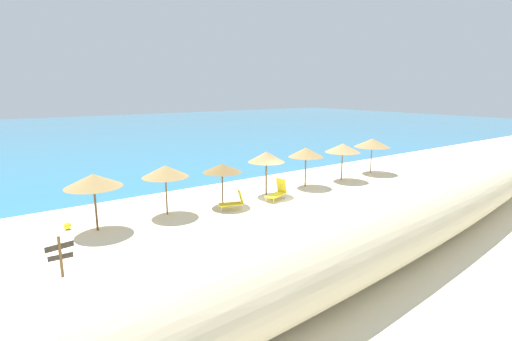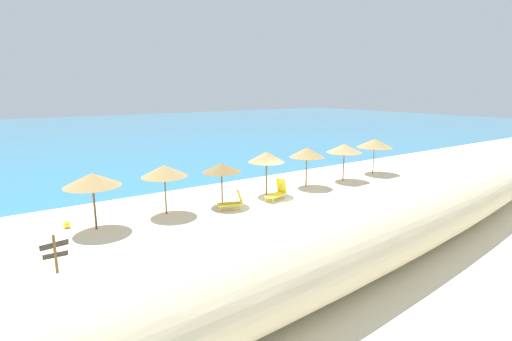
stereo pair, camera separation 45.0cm
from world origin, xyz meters
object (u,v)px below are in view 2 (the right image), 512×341
object	(u,v)px
beach_umbrella_0	(92,180)
beach_ball	(67,225)
beach_umbrella_2	(222,168)
wooden_signpost	(56,258)
beach_umbrella_1	(164,171)
beach_umbrella_6	(375,143)
beach_umbrella_4	(307,152)
lounge_chair_0	(233,202)
beach_umbrella_5	(344,148)
lounge_chair_1	(277,192)
beach_umbrella_3	(266,157)

from	to	relation	value
beach_umbrella_0	beach_ball	world-z (taller)	beach_umbrella_0
beach_umbrella_2	wooden_signpost	distance (m)	10.22
beach_umbrella_1	beach_umbrella_2	world-z (taller)	beach_umbrella_1
beach_umbrella_6	beach_ball	distance (m)	21.22
beach_umbrella_4	lounge_chair_0	bearing A→B (deg)	-167.36
beach_umbrella_5	wooden_signpost	distance (m)	19.40
beach_umbrella_4	lounge_chair_1	distance (m)	4.09
beach_umbrella_0	beach_umbrella_5	distance (m)	16.40
beach_ball	lounge_chair_1	bearing A→B (deg)	-9.76
beach_umbrella_6	beach_umbrella_1	bearing A→B (deg)	-178.96
lounge_chair_1	beach_umbrella_5	bearing A→B (deg)	-98.95
beach_umbrella_3	beach_ball	bearing A→B (deg)	176.64
beach_umbrella_6	wooden_signpost	distance (m)	22.98
beach_umbrella_3	wooden_signpost	size ratio (longest dim) A/B	1.42
beach_umbrella_5	wooden_signpost	bearing A→B (deg)	-164.18
beach_umbrella_5	beach_umbrella_4	bearing A→B (deg)	176.91
beach_umbrella_6	beach_ball	world-z (taller)	beach_umbrella_6
beach_umbrella_5	wooden_signpost	size ratio (longest dim) A/B	1.38
beach_umbrella_1	beach_umbrella_6	world-z (taller)	beach_umbrella_6
beach_umbrella_1	lounge_chair_1	size ratio (longest dim) A/B	1.62
beach_umbrella_3	lounge_chair_0	xyz separation A→B (m)	(-3.15, -1.32, -1.89)
beach_ball	lounge_chair_0	bearing A→B (deg)	-14.21
beach_umbrella_6	lounge_chair_0	size ratio (longest dim) A/B	1.85
beach_umbrella_0	beach_umbrella_1	bearing A→B (deg)	4.70
wooden_signpost	lounge_chair_0	bearing A→B (deg)	15.45
beach_umbrella_1	wooden_signpost	size ratio (longest dim) A/B	1.37
beach_umbrella_4	lounge_chair_0	size ratio (longest dim) A/B	1.81
beach_umbrella_1	beach_umbrella_5	size ratio (longest dim) A/B	0.99
beach_ball	beach_umbrella_4	bearing A→B (deg)	-2.06
lounge_chair_1	beach_umbrella_2	bearing A→B (deg)	54.31
beach_umbrella_0	beach_umbrella_4	size ratio (longest dim) A/B	1.02
beach_umbrella_6	lounge_chair_1	bearing A→B (deg)	-171.70
beach_umbrella_3	beach_umbrella_4	distance (m)	3.32
beach_umbrella_1	beach_ball	world-z (taller)	beach_umbrella_1
lounge_chair_0	lounge_chair_1	size ratio (longest dim) A/B	0.90
beach_umbrella_3	beach_umbrella_0	bearing A→B (deg)	-178.28
beach_umbrella_6	lounge_chair_0	xyz separation A→B (m)	(-13.37, -1.61, -1.87)
beach_umbrella_0	beach_umbrella_5	size ratio (longest dim) A/B	1.01
beach_umbrella_1	beach_ball	bearing A→B (deg)	171.87
beach_umbrella_3	beach_umbrella_6	world-z (taller)	beach_umbrella_3
beach_umbrella_1	beach_umbrella_3	distance (m)	6.34
beach_umbrella_1	beach_umbrella_5	xyz separation A→B (m)	(12.94, -0.04, 0.02)
beach_umbrella_3	beach_umbrella_6	bearing A→B (deg)	1.63
wooden_signpost	beach_ball	bearing A→B (deg)	70.29
beach_umbrella_2	lounge_chair_0	world-z (taller)	beach_umbrella_2
beach_umbrella_0	beach_umbrella_6	world-z (taller)	beach_umbrella_6
beach_umbrella_0	beach_ball	xyz separation A→B (m)	(-1.08, 0.93, -2.15)
beach_umbrella_6	beach_umbrella_4	bearing A→B (deg)	-178.66
beach_umbrella_4	beach_umbrella_1	bearing A→B (deg)	-179.18
beach_umbrella_0	beach_umbrella_2	size ratio (longest dim) A/B	1.13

